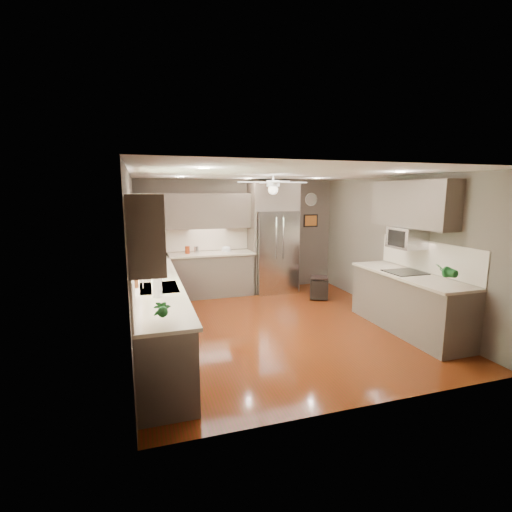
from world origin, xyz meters
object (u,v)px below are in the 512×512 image
soap_bottle (148,275)px  canister_b (196,250)px  potted_plant_left (163,309)px  potted_plant_right (445,271)px  microwave (407,238)px  paper_towel (157,286)px  refrigerator (274,239)px  canister_a (187,250)px  bowl (226,251)px  stool (319,288)px

soap_bottle → canister_b: bearing=65.4°
potted_plant_left → potted_plant_right: size_ratio=0.89×
potted_plant_right → microwave: size_ratio=0.66×
potted_plant_left → paper_towel: (-0.01, 1.04, -0.02)m
refrigerator → canister_b: bearing=177.4°
canister_a → paper_towel: (-0.76, -3.19, 0.06)m
canister_a → bowl: (0.84, -0.00, -0.06)m
microwave → refrigerator: bearing=116.1°
potted_plant_left → bowl: (1.59, 4.23, -0.14)m
canister_b → bowl: (0.65, -0.02, -0.05)m
bowl → refrigerator: 1.10m
soap_bottle → canister_a: bearing=69.3°
soap_bottle → bowl: bearing=53.2°
canister_a → paper_towel: size_ratio=0.52×
microwave → stool: (-0.64, 1.81, -1.24)m
potted_plant_left → potted_plant_right: bearing=7.4°
potted_plant_right → stool: bearing=101.0°
potted_plant_left → bowl: 4.52m
bowl → paper_towel: bearing=-116.7°
paper_towel → potted_plant_right: bearing=-7.8°
paper_towel → potted_plant_left: bearing=-89.4°
canister_b → microwave: 4.15m
soap_bottle → bowl: (1.69, 2.26, -0.06)m
soap_bottle → potted_plant_right: bearing=-20.1°
canister_a → canister_b: canister_a is taller
microwave → canister_a: bearing=139.4°
bowl → microwave: 3.70m
canister_a → soap_bottle: 2.42m
bowl → refrigerator: refrigerator is taller
potted_plant_right → paper_towel: potted_plant_right is taller
microwave → bowl: bearing=130.9°
potted_plant_left → stool: size_ratio=0.68×
canister_a → bowl: size_ratio=0.83×
refrigerator → stool: 1.48m
canister_a → potted_plant_left: bearing=-100.1°
refrigerator → microwave: size_ratio=4.45×
canister_a → bowl: bearing=-0.0°
bowl → stool: 2.14m
potted_plant_right → soap_bottle: bearing=159.9°
potted_plant_right → microwave: 1.02m
potted_plant_left → potted_plant_right: potted_plant_right is taller
canister_b → refrigerator: size_ratio=0.06×
potted_plant_left → stool: 4.76m
potted_plant_right → paper_towel: bearing=172.2°
stool → canister_a: bearing=159.7°
bowl → microwave: microwave is taller
soap_bottle → microwave: bearing=-7.1°
soap_bottle → refrigerator: (2.76, 2.20, 0.16)m
bowl → stool: (1.76, -0.96, -0.73)m
canister_a → paper_towel: bearing=-103.5°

